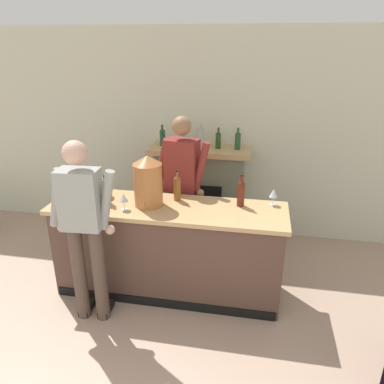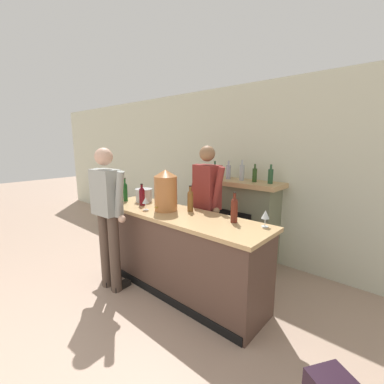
% 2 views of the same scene
% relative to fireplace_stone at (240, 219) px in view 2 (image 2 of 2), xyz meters
% --- Properties ---
extents(wall_back_panel, '(12.00, 0.07, 2.75)m').
position_rel_fireplace_stone_xyz_m(wall_back_panel, '(-0.20, 0.26, 0.72)').
color(wall_back_panel, beige).
rests_on(wall_back_panel, ground_plane).
extents(bar_counter, '(2.41, 0.69, 1.01)m').
position_rel_fireplace_stone_xyz_m(bar_counter, '(-0.12, -1.30, -0.15)').
color(bar_counter, brown).
rests_on(bar_counter, ground_plane).
extents(fireplace_stone, '(1.32, 0.52, 1.60)m').
position_rel_fireplace_stone_xyz_m(fireplace_stone, '(0.00, 0.00, 0.00)').
color(fireplace_stone, slate).
rests_on(fireplace_stone, ground_plane).
extents(potted_plant_corner, '(0.42, 0.49, 0.69)m').
position_rel_fireplace_stone_xyz_m(potted_plant_corner, '(-3.09, -0.48, -0.39)').
color(potted_plant_corner, '#503E47').
rests_on(potted_plant_corner, ground_plane).
extents(person_customer, '(0.66, 0.32, 1.80)m').
position_rel_fireplace_stone_xyz_m(person_customer, '(-0.76, -1.86, 0.35)').
color(person_customer, brown).
rests_on(person_customer, ground_plane).
extents(person_bartender, '(0.65, 0.35, 1.82)m').
position_rel_fireplace_stone_xyz_m(person_bartender, '(-0.08, -0.76, 0.36)').
color(person_bartender, black).
rests_on(person_bartender, ground_plane).
extents(copper_dispenser, '(0.29, 0.33, 0.52)m').
position_rel_fireplace_stone_xyz_m(copper_dispenser, '(-0.31, -1.30, 0.61)').
color(copper_dispenser, '#B16B39').
rests_on(copper_dispenser, bar_counter).
extents(ice_bucket_steel, '(0.25, 0.25, 0.19)m').
position_rel_fireplace_stone_xyz_m(ice_bucket_steel, '(-0.92, -1.17, 0.45)').
color(ice_bucket_steel, silver).
rests_on(ice_bucket_steel, bar_counter).
extents(wine_bottle_chardonnay_pale, '(0.07, 0.07, 0.33)m').
position_rel_fireplace_stone_xyz_m(wine_bottle_chardonnay_pale, '(-0.05, -1.12, 0.50)').
color(wine_bottle_chardonnay_pale, brown).
rests_on(wine_bottle_chardonnay_pale, bar_counter).
extents(wine_bottle_merlot_tall, '(0.08, 0.08, 0.30)m').
position_rel_fireplace_stone_xyz_m(wine_bottle_merlot_tall, '(-0.75, -1.33, 0.49)').
color(wine_bottle_merlot_tall, maroon).
rests_on(wine_bottle_merlot_tall, bar_counter).
extents(wine_bottle_riesling_slim, '(0.06, 0.06, 0.34)m').
position_rel_fireplace_stone_xyz_m(wine_bottle_riesling_slim, '(-1.14, -1.34, 0.50)').
color(wine_bottle_riesling_slim, '#154819').
rests_on(wine_bottle_riesling_slim, bar_counter).
extents(wine_bottle_port_short, '(0.07, 0.07, 0.33)m').
position_rel_fireplace_stone_xyz_m(wine_bottle_port_short, '(0.61, -1.15, 0.50)').
color(wine_bottle_port_short, '#5B2014').
rests_on(wine_bottle_port_short, bar_counter).
extents(wine_glass_back_row, '(0.08, 0.08, 0.18)m').
position_rel_fireplace_stone_xyz_m(wine_glass_back_row, '(0.93, -1.07, 0.48)').
color(wine_glass_back_row, silver).
rests_on(wine_glass_back_row, bar_counter).
extents(wine_glass_mid_counter, '(0.09, 0.09, 0.17)m').
position_rel_fireplace_stone_xyz_m(wine_glass_mid_counter, '(-0.52, -1.46, 0.48)').
color(wine_glass_mid_counter, silver).
rests_on(wine_glass_mid_counter, bar_counter).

